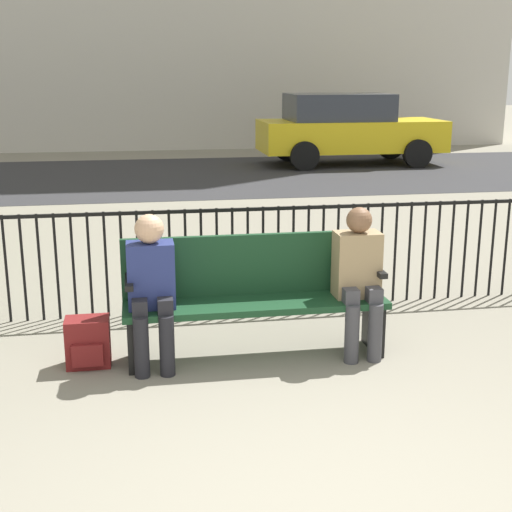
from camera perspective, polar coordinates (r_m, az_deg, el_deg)
The scene contains 7 objects.
park_bench at distance 5.42m, azimuth -0.15°, elevation -2.85°, with size 1.98×0.45×0.92m.
seated_person_0 at distance 5.18m, azimuth -8.37°, elevation -2.17°, with size 0.34×0.39×1.14m.
seated_person_1 at distance 5.43m, azimuth 8.21°, elevation -1.43°, with size 0.34×0.39×1.14m.
backpack at distance 5.44m, azimuth -13.29°, elevation -6.76°, with size 0.32×0.26×0.37m.
fence_railing at distance 6.41m, azimuth -1.86°, elevation 0.45°, with size 9.01×0.03×0.95m.
street_surface at distance 15.02m, azimuth -6.37°, elevation 6.40°, with size 24.00×6.00×0.01m.
parked_car_0 at distance 16.85m, azimuth 7.30°, elevation 10.13°, with size 4.20×1.94×1.62m.
Camera 1 is at (-0.86, -2.85, 2.13)m, focal length 50.00 mm.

